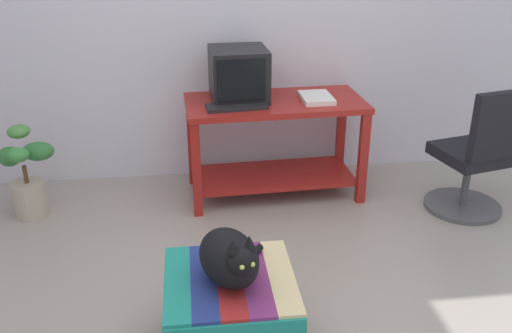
{
  "coord_description": "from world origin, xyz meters",
  "views": [
    {
      "loc": [
        -0.34,
        -2.06,
        1.87
      ],
      "look_at": [
        0.02,
        0.85,
        0.55
      ],
      "focal_mm": 39.34,
      "sensor_mm": 36.0,
      "label": 1
    }
  ],
  "objects_px": {
    "tv_monitor": "(238,75)",
    "keyboard": "(237,107)",
    "potted_plant": "(27,177)",
    "ottoman_with_blanket": "(231,314)",
    "desk": "(275,131)",
    "book": "(316,98)",
    "office_chair": "(476,160)",
    "cat": "(230,258)"
  },
  "relations": [
    {
      "from": "cat",
      "to": "potted_plant",
      "type": "height_order",
      "value": "cat"
    },
    {
      "from": "tv_monitor",
      "to": "cat",
      "type": "height_order",
      "value": "tv_monitor"
    },
    {
      "from": "desk",
      "to": "ottoman_with_blanket",
      "type": "relative_size",
      "value": 2.14
    },
    {
      "from": "book",
      "to": "ottoman_with_blanket",
      "type": "bearing_deg",
      "value": -116.12
    },
    {
      "from": "desk",
      "to": "potted_plant",
      "type": "distance_m",
      "value": 1.7
    },
    {
      "from": "ottoman_with_blanket",
      "to": "cat",
      "type": "height_order",
      "value": "cat"
    },
    {
      "from": "tv_monitor",
      "to": "desk",
      "type": "bearing_deg",
      "value": -17.76
    },
    {
      "from": "book",
      "to": "office_chair",
      "type": "relative_size",
      "value": 0.32
    },
    {
      "from": "keyboard",
      "to": "ottoman_with_blanket",
      "type": "distance_m",
      "value": 1.55
    },
    {
      "from": "tv_monitor",
      "to": "office_chair",
      "type": "relative_size",
      "value": 0.47
    },
    {
      "from": "potted_plant",
      "to": "ottoman_with_blanket",
      "type": "bearing_deg",
      "value": -49.77
    },
    {
      "from": "book",
      "to": "cat",
      "type": "distance_m",
      "value": 1.76
    },
    {
      "from": "potted_plant",
      "to": "keyboard",
      "type": "bearing_deg",
      "value": -0.15
    },
    {
      "from": "book",
      "to": "office_chair",
      "type": "height_order",
      "value": "office_chair"
    },
    {
      "from": "cat",
      "to": "desk",
      "type": "bearing_deg",
      "value": 55.93
    },
    {
      "from": "desk",
      "to": "cat",
      "type": "xyz_separation_m",
      "value": [
        -0.44,
        -1.62,
        0.04
      ]
    },
    {
      "from": "desk",
      "to": "keyboard",
      "type": "xyz_separation_m",
      "value": [
        -0.28,
        -0.14,
        0.24
      ]
    },
    {
      "from": "keyboard",
      "to": "potted_plant",
      "type": "xyz_separation_m",
      "value": [
        -1.4,
        0.0,
        -0.43
      ]
    },
    {
      "from": "book",
      "to": "ottoman_with_blanket",
      "type": "distance_m",
      "value": 1.81
    },
    {
      "from": "desk",
      "to": "ottoman_with_blanket",
      "type": "height_order",
      "value": "desk"
    },
    {
      "from": "desk",
      "to": "cat",
      "type": "height_order",
      "value": "desk"
    },
    {
      "from": "office_chair",
      "to": "ottoman_with_blanket",
      "type": "bearing_deg",
      "value": 19.99
    },
    {
      "from": "tv_monitor",
      "to": "keyboard",
      "type": "distance_m",
      "value": 0.27
    },
    {
      "from": "desk",
      "to": "book",
      "type": "distance_m",
      "value": 0.38
    },
    {
      "from": "book",
      "to": "cat",
      "type": "height_order",
      "value": "book"
    },
    {
      "from": "keyboard",
      "to": "cat",
      "type": "distance_m",
      "value": 1.5
    },
    {
      "from": "tv_monitor",
      "to": "keyboard",
      "type": "height_order",
      "value": "tv_monitor"
    },
    {
      "from": "ottoman_with_blanket",
      "to": "potted_plant",
      "type": "relative_size",
      "value": 0.94
    },
    {
      "from": "potted_plant",
      "to": "office_chair",
      "type": "distance_m",
      "value": 2.98
    },
    {
      "from": "keyboard",
      "to": "office_chair",
      "type": "bearing_deg",
      "value": -16.36
    },
    {
      "from": "desk",
      "to": "office_chair",
      "type": "bearing_deg",
      "value": -22.29
    },
    {
      "from": "desk",
      "to": "ottoman_with_blanket",
      "type": "xyz_separation_m",
      "value": [
        -0.45,
        -1.6,
        -0.28
      ]
    },
    {
      "from": "desk",
      "to": "ottoman_with_blanket",
      "type": "distance_m",
      "value": 1.68
    },
    {
      "from": "desk",
      "to": "tv_monitor",
      "type": "xyz_separation_m",
      "value": [
        -0.25,
        0.07,
        0.4
      ]
    },
    {
      "from": "office_chair",
      "to": "book",
      "type": "bearing_deg",
      "value": -36.57
    },
    {
      "from": "ottoman_with_blanket",
      "to": "book",
      "type": "bearing_deg",
      "value": 64.98
    },
    {
      "from": "tv_monitor",
      "to": "cat",
      "type": "bearing_deg",
      "value": -99.1
    },
    {
      "from": "ottoman_with_blanket",
      "to": "potted_plant",
      "type": "xyz_separation_m",
      "value": [
        -1.23,
        1.46,
        0.08
      ]
    },
    {
      "from": "tv_monitor",
      "to": "potted_plant",
      "type": "xyz_separation_m",
      "value": [
        -1.43,
        -0.21,
        -0.59
      ]
    },
    {
      "from": "book",
      "to": "potted_plant",
      "type": "distance_m",
      "value": 2.01
    },
    {
      "from": "keyboard",
      "to": "ottoman_with_blanket",
      "type": "height_order",
      "value": "keyboard"
    },
    {
      "from": "ottoman_with_blanket",
      "to": "keyboard",
      "type": "bearing_deg",
      "value": 83.35
    }
  ]
}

